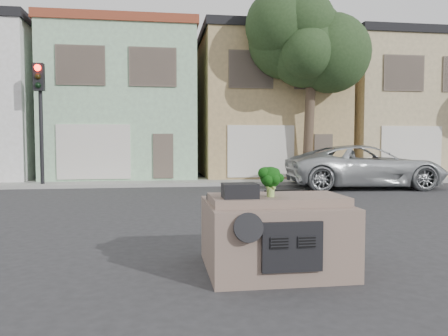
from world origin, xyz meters
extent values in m
plane|color=#303033|center=(0.00, 0.00, 0.00)|extent=(120.00, 120.00, 0.00)
cube|color=gray|center=(0.00, 10.50, 0.07)|extent=(40.00, 3.00, 0.15)
cube|color=#9BC79F|center=(-3.50, 14.50, 3.77)|extent=(7.20, 8.20, 7.55)
cube|color=tan|center=(4.00, 14.50, 3.77)|extent=(7.20, 8.20, 7.55)
cube|color=tan|center=(11.50, 14.50, 3.77)|extent=(7.20, 8.20, 7.55)
imported|color=silver|center=(6.61, 7.51, 0.00)|extent=(6.52, 3.38, 1.76)
cube|color=black|center=(-6.50, 9.50, 2.55)|extent=(0.40, 0.40, 5.10)
cube|color=#253C1E|center=(5.00, 9.80, 4.25)|extent=(4.40, 4.00, 8.50)
cube|color=#776155|center=(0.00, -3.00, 0.56)|extent=(2.00, 1.80, 1.12)
cube|color=black|center=(-0.58, -3.35, 1.22)|extent=(0.48, 0.38, 0.20)
cube|color=black|center=(0.28, -2.62, 1.13)|extent=(0.69, 0.15, 0.02)
cube|color=#0C330A|center=(-0.13, -3.29, 1.34)|extent=(0.40, 0.40, 0.44)
camera|label=1|loc=(-1.66, -9.25, 1.90)|focal=35.00mm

